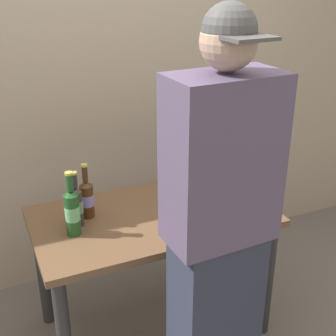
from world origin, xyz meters
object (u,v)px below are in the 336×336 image
at_px(laptop, 204,182).
at_px(beer_bottle_amber, 72,211).
at_px(beer_bottle_green, 77,205).
at_px(beer_bottle_brown, 87,198).
at_px(person_figure, 218,242).

distance_m(laptop, beer_bottle_amber, 0.84).
relative_size(laptop, beer_bottle_green, 1.29).
distance_m(beer_bottle_brown, beer_bottle_green, 0.09).
height_order(beer_bottle_amber, person_figure, person_figure).
bearing_deg(beer_bottle_green, beer_bottle_brown, 42.32).
bearing_deg(laptop, beer_bottle_brown, -177.27).
xyz_separation_m(laptop, beer_bottle_amber, (-0.82, -0.18, 0.08)).
bearing_deg(person_figure, beer_bottle_brown, 115.88).
bearing_deg(beer_bottle_brown, laptop, 2.73).
relative_size(beer_bottle_amber, person_figure, 0.18).
bearing_deg(beer_bottle_amber, beer_bottle_brown, 52.93).
distance_m(laptop, beer_bottle_brown, 0.72).
bearing_deg(person_figure, beer_bottle_amber, 127.99).
bearing_deg(laptop, beer_bottle_green, -172.98).
xyz_separation_m(beer_bottle_amber, beer_bottle_green, (0.04, 0.08, -0.02)).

